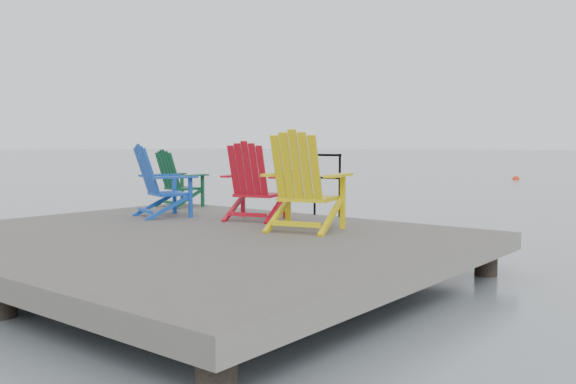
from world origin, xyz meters
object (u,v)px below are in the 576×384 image
Objects in this scene: chair_green at (177,179)px; chair_yellow at (304,182)px; chair_blue at (160,181)px; buoy_b at (516,180)px; chair_red at (254,182)px; handrail at (327,179)px.

chair_green is 3.52m from chair_yellow.
chair_blue is at bearing -44.55° from chair_green.
chair_green is 2.92× the size of buoy_b.
chair_red is (1.31, 0.54, 0.02)m from chair_blue.
chair_yellow reaches higher than chair_red.
chair_yellow is at bearing -10.21° from chair_green.
buoy_b is (-4.60, 21.61, -1.08)m from chair_yellow.
handrail is at bearing -78.99° from buoy_b.
chair_red is 0.90× the size of chair_yellow.
chair_blue reaches higher than chair_green.
chair_red is 1.23m from chair_yellow.
chair_yellow reaches higher than chair_blue.
chair_yellow is at bearing -64.94° from handrail.
handrail is 2.39m from chair_blue.
buoy_b is at bearing 99.33° from chair_green.
chair_green is at bearing 148.50° from chair_yellow.
handrail is 0.90× the size of chair_blue.
chair_yellow reaches higher than buoy_b.
chair_green is at bearing 147.82° from chair_red.
chair_blue is 0.87× the size of chair_yellow.
buoy_b is (-2.13, 21.74, -1.01)m from chair_blue.
handrail is at bearing 47.41° from chair_red.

